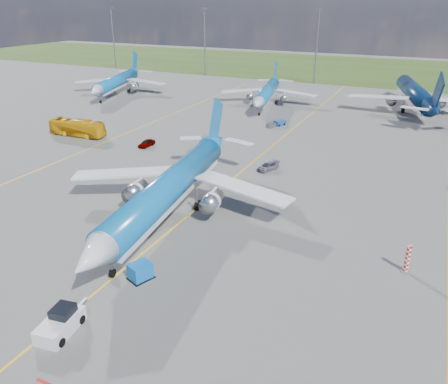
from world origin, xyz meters
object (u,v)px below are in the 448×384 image
at_px(uld_container, 140,271).
at_px(service_car_a, 147,143).
at_px(bg_jet_nw, 118,94).
at_px(apron_bus, 77,128).
at_px(bg_jet_n, 412,110).
at_px(warning_post, 408,259).
at_px(pushback_tug, 61,323).
at_px(bg_jet_nnw, 267,105).
at_px(main_airliner, 171,215).
at_px(service_car_b, 197,162).
at_px(service_car_c, 268,166).
at_px(baggage_tug_c, 277,124).

height_order(uld_container, service_car_a, uld_container).
bearing_deg(bg_jet_nw, apron_bus, -79.96).
height_order(bg_jet_n, service_car_a, bg_jet_n).
relative_size(warning_post, pushback_tug, 0.50).
bearing_deg(bg_jet_nnw, warning_post, -70.80).
distance_m(main_airliner, service_car_a, 29.48).
height_order(bg_jet_nnw, bg_jet_n, bg_jet_n).
relative_size(bg_jet_nnw, apron_bus, 2.97).
height_order(bg_jet_n, uld_container, bg_jet_n).
bearing_deg(service_car_b, uld_container, -151.66).
distance_m(bg_jet_nw, main_airliner, 81.92).
distance_m(bg_jet_nnw, service_car_b, 48.27).
height_order(warning_post, service_car_b, warning_post).
bearing_deg(service_car_c, warning_post, -20.86).
bearing_deg(apron_bus, pushback_tug, -142.03).
xyz_separation_m(bg_jet_nw, service_car_b, (49.65, -43.37, 0.75)).
height_order(bg_jet_n, pushback_tug, bg_jet_n).
bearing_deg(pushback_tug, apron_bus, 122.28).
bearing_deg(service_car_a, bg_jet_nnw, 82.73).
bearing_deg(service_car_b, warning_post, -108.05).
distance_m(bg_jet_nw, bg_jet_n, 80.38).
xyz_separation_m(warning_post, service_car_a, (-47.11, 23.03, -0.84)).
relative_size(warning_post, service_car_b, 0.56).
xyz_separation_m(warning_post, uld_container, (-23.48, -12.39, -0.67)).
xyz_separation_m(warning_post, service_car_b, (-33.62, 17.70, -0.75)).
bearing_deg(main_airliner, service_car_a, 122.59).
distance_m(warning_post, service_car_a, 52.45).
relative_size(warning_post, service_car_a, 0.78).
relative_size(uld_container, service_car_b, 0.39).
bearing_deg(service_car_c, bg_jet_n, 93.89).
distance_m(warning_post, uld_container, 26.56).
height_order(main_airliner, pushback_tug, main_airliner).
relative_size(bg_jet_nnw, baggage_tug_c, 7.18).
xyz_separation_m(bg_jet_n, main_airliner, (-23.84, -74.86, 0.00)).
relative_size(apron_bus, service_car_c, 2.86).
relative_size(main_airliner, service_car_c, 10.14).
relative_size(service_car_b, baggage_tug_c, 1.09).
relative_size(pushback_tug, service_car_a, 1.57).
height_order(uld_container, service_car_b, uld_container).
distance_m(uld_container, apron_bus, 53.47).
height_order(main_airliner, apron_bus, main_airliner).
distance_m(apron_bus, service_car_b, 30.46).
bearing_deg(bg_jet_nnw, bg_jet_n, 4.16).
bearing_deg(uld_container, bg_jet_nw, 150.21).
relative_size(warning_post, uld_container, 1.45).
xyz_separation_m(pushback_tug, uld_container, (1.57, 8.97, 0.02)).
xyz_separation_m(main_airliner, baggage_tug_c, (-1.88, 46.56, 0.51)).
relative_size(bg_jet_nw, main_airliner, 0.90).
bearing_deg(main_airliner, apron_bus, 140.10).
relative_size(bg_jet_n, baggage_tug_c, 9.12).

